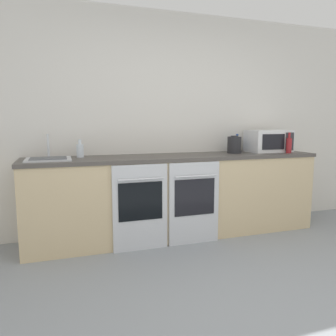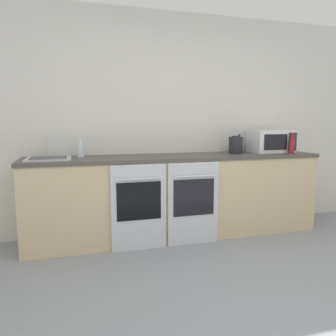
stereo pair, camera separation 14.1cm
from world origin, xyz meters
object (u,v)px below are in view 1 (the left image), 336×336
bottle_red (289,145)px  bottle_clear (80,150)px  microwave (268,141)px  kettle (234,145)px  oven_left (140,207)px  oven_right (194,203)px  bottle_blue (237,145)px  sink (48,158)px

bottle_red → bottle_clear: bottle_red is taller
microwave → kettle: 0.51m
oven_left → bottle_red: size_ratio=3.54×
oven_left → oven_right: bearing=0.0°
bottle_blue → bottle_clear: size_ratio=1.16×
oven_right → kettle: bearing=27.6°
oven_left → oven_right: same height
kettle → microwave: bearing=3.3°
microwave → sink: size_ratio=1.20×
bottle_red → sink: sink is taller
bottle_red → kettle: size_ratio=1.18×
oven_right → microwave: 1.38m
microwave → bottle_clear: bearing=178.0°
oven_right → sink: (-1.46, 0.30, 0.50)m
microwave → sink: 2.64m
bottle_red → bottle_blue: bearing=144.6°
bottle_red → kettle: 0.68m
oven_left → bottle_red: (1.91, 0.16, 0.58)m
oven_right → bottle_blue: (0.81, 0.52, 0.57)m
bottle_red → kettle: bearing=163.7°
bottle_red → bottle_clear: bearing=173.1°
oven_right → bottle_blue: 1.12m
oven_right → bottle_red: (1.32, 0.16, 0.58)m
bottle_blue → bottle_clear: bottle_blue is taller
oven_right → oven_left: bearing=180.0°
bottle_red → sink: bearing=177.1°
microwave → sink: microwave is taller
microwave → bottle_clear: (-2.32, 0.08, -0.06)m
oven_left → bottle_blue: size_ratio=3.96×
oven_left → bottle_clear: bottle_clear is taller
bottle_red → bottle_clear: (-2.46, 0.30, -0.02)m
microwave → kettle: microwave is taller
bottle_blue → sink: size_ratio=0.51×
bottle_red → oven_left: bearing=-175.2°
oven_left → microwave: microwave is taller
bottle_clear → sink: 0.36m
oven_right → bottle_red: 1.45m
oven_left → sink: sink is taller
kettle → bottle_clear: bearing=176.6°
kettle → sink: size_ratio=0.49×
oven_right → microwave: size_ratio=1.70×
oven_right → bottle_clear: bottle_clear is taller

